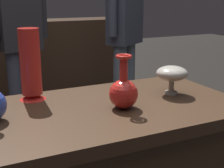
# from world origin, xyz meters

# --- Properties ---
(back_display_shelf) EXTENTS (2.60, 0.40, 0.99)m
(back_display_shelf) POSITION_xyz_m (0.00, 2.20, 0.49)
(back_display_shelf) COLOR #382619
(back_display_shelf) RESTS_ON ground_plane
(vase_centerpiece) EXTENTS (0.12, 0.12, 0.22)m
(vase_centerpiece) POSITION_xyz_m (0.08, -0.05, 0.87)
(vase_centerpiece) COLOR red
(vase_centerpiece) RESTS_ON display_plinth
(vase_left_accent) EXTENTS (0.15, 0.15, 0.13)m
(vase_left_accent) POSITION_xyz_m (0.37, 0.02, 0.90)
(vase_left_accent) COLOR gray
(vase_left_accent) RESTS_ON display_plinth
(vase_right_accent) EXTENTS (0.11, 0.11, 0.31)m
(vase_right_accent) POSITION_xyz_m (-0.23, 0.22, 0.95)
(vase_right_accent) COLOR red
(vase_right_accent) RESTS_ON display_plinth
(shelf_vase_center) EXTENTS (0.10, 0.10, 0.35)m
(shelf_vase_center) POSITION_xyz_m (0.00, 2.16, 1.16)
(shelf_vase_center) COLOR #2D429E
(shelf_vase_center) RESTS_ON back_display_shelf
(visitor_near_right) EXTENTS (0.41, 0.33, 1.71)m
(visitor_near_right) POSITION_xyz_m (0.77, 1.25, 1.01)
(visitor_near_right) COLOR slate
(visitor_near_right) RESTS_ON ground_plane
(visitor_center_back) EXTENTS (0.46, 0.23, 1.65)m
(visitor_center_back) POSITION_xyz_m (-0.05, 1.49, 0.97)
(visitor_center_back) COLOR #333847
(visitor_center_back) RESTS_ON ground_plane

